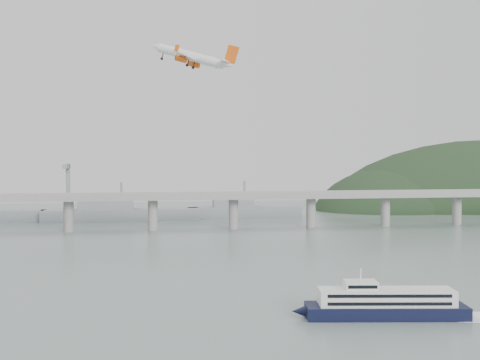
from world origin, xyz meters
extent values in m
plane|color=slate|center=(0.00, 0.00, 0.00)|extent=(900.00, 900.00, 0.00)
cube|color=gray|center=(0.00, 200.00, 20.00)|extent=(800.00, 22.00, 2.20)
cube|color=gray|center=(0.00, 189.50, 22.00)|extent=(800.00, 0.60, 1.80)
cube|color=gray|center=(0.00, 210.50, 22.00)|extent=(800.00, 0.60, 1.80)
cylinder|color=gray|center=(-80.00, 200.00, 9.50)|extent=(6.00, 6.00, 21.00)
cylinder|color=gray|center=(-30.00, 200.00, 9.50)|extent=(6.00, 6.00, 21.00)
cylinder|color=gray|center=(20.00, 200.00, 9.50)|extent=(6.00, 6.00, 21.00)
cylinder|color=gray|center=(70.00, 200.00, 9.50)|extent=(6.00, 6.00, 21.00)
cylinder|color=gray|center=(120.00, 200.00, 9.50)|extent=(6.00, 6.00, 21.00)
cylinder|color=gray|center=(170.00, 200.00, 9.50)|extent=(6.00, 6.00, 21.00)
ellipsoid|color=black|center=(175.00, 320.00, -12.00)|extent=(140.00, 110.00, 96.00)
cube|color=gray|center=(-50.00, 265.00, 4.00)|extent=(110.55, 21.43, 8.00)
cube|color=gray|center=(-61.00, 265.00, 12.00)|extent=(39.01, 16.73, 8.00)
cylinder|color=gray|center=(-50.00, 265.00, 20.00)|extent=(1.60, 1.60, 14.00)
cube|color=gray|center=(40.00, 275.00, 4.00)|extent=(85.00, 13.60, 8.00)
cube|color=gray|center=(31.50, 275.00, 12.00)|extent=(29.75, 11.90, 8.00)
cylinder|color=gray|center=(40.00, 275.00, 20.00)|extent=(1.60, 1.60, 14.00)
cube|color=gray|center=(-90.00, 300.00, 20.00)|extent=(3.00, 3.00, 40.00)
cube|color=gray|center=(-90.00, 290.00, 38.00)|extent=(3.00, 28.00, 3.00)
cube|color=black|center=(28.40, -24.68, 1.80)|extent=(46.18, 17.69, 3.60)
cone|color=black|center=(4.37, -20.89, 1.80)|extent=(5.01, 4.26, 3.60)
cube|color=silver|center=(28.40, -24.68, 5.86)|extent=(38.78, 14.79, 4.50)
cube|color=black|center=(27.69, -29.18, 7.03)|extent=(33.84, 5.47, 0.90)
cube|color=black|center=(27.69, -29.18, 4.86)|extent=(33.84, 5.47, 0.90)
cube|color=black|center=(29.11, -20.19, 7.03)|extent=(33.84, 5.47, 0.90)
cube|color=black|center=(29.11, -20.19, 4.86)|extent=(33.84, 5.47, 0.90)
cube|color=silver|center=(21.28, -23.56, 9.28)|extent=(9.88, 7.63, 2.34)
cube|color=black|center=(20.78, -26.72, 9.28)|extent=(8.03, 1.37, 0.90)
cylinder|color=silver|center=(21.28, -23.56, 12.16)|extent=(0.52, 0.52, 3.60)
ellipsoid|color=white|center=(53.32, -28.61, 0.05)|extent=(27.65, 16.86, 0.18)
cylinder|color=white|center=(-18.50, 64.75, 85.72)|extent=(25.93, 19.95, 12.01)
cone|color=white|center=(-32.05, 73.34, 90.50)|extent=(6.34, 5.98, 4.86)
cone|color=white|center=(-4.39, 55.84, 81.30)|extent=(7.13, 6.30, 5.15)
cube|color=white|center=(-17.94, 64.33, 84.42)|extent=(22.89, 33.00, 3.63)
cube|color=white|center=(-5.04, 56.30, 82.30)|extent=(9.33, 12.43, 1.83)
cube|color=#E3560F|center=(-3.27, 55.39, 85.30)|extent=(5.83, 3.46, 7.87)
cylinder|color=#E3560F|center=(-16.60, 70.19, 83.18)|extent=(5.40, 4.78, 3.59)
cylinder|color=black|center=(-18.37, 71.32, 83.81)|extent=(2.17, 2.48, 2.42)
cube|color=white|center=(-16.32, 70.08, 84.18)|extent=(2.59, 1.70, 1.96)
cylinder|color=#E3560F|center=(-22.60, 60.40, 83.76)|extent=(5.40, 4.78, 3.59)
cylinder|color=black|center=(-24.38, 61.52, 84.38)|extent=(2.17, 2.48, 2.42)
cube|color=white|center=(-22.32, 60.28, 84.76)|extent=(2.59, 1.70, 1.96)
cylinder|color=black|center=(-17.02, 66.85, 82.48)|extent=(1.18, 0.79, 2.53)
cylinder|color=black|center=(-17.33, 66.97, 81.38)|extent=(1.46, 1.07, 1.45)
cylinder|color=black|center=(-19.86, 62.22, 82.76)|extent=(1.18, 0.79, 2.53)
cylinder|color=black|center=(-20.17, 62.34, 81.66)|extent=(1.46, 1.07, 1.45)
cylinder|color=black|center=(-29.45, 71.51, 86.50)|extent=(1.18, 0.79, 2.53)
cylinder|color=black|center=(-29.76, 71.63, 85.40)|extent=(1.46, 1.07, 1.45)
cube|color=#E3560F|center=(-6.63, 78.26, 84.13)|extent=(2.14, 1.31, 2.89)
cube|color=#E3560F|center=(-25.18, 47.98, 85.92)|extent=(2.14, 1.31, 2.89)
camera|label=1|loc=(-41.48, -194.28, 45.38)|focal=48.00mm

